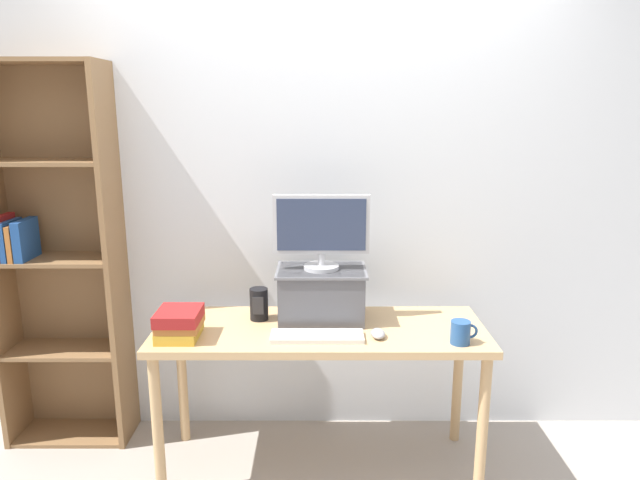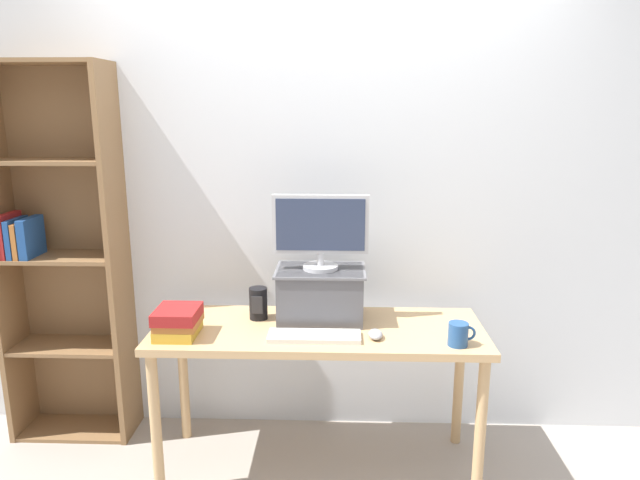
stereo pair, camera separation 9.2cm
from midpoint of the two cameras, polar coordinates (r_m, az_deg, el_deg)
The scene contains 11 objects.
ground_plane at distance 3.07m, azimuth -1.05°, elevation -21.59°, with size 12.00×12.00×0.00m, color #9E9389.
back_wall at distance 3.01m, azimuth -1.01°, elevation 4.54°, with size 7.00×0.08×2.60m.
desk at distance 2.75m, azimuth -1.11°, elevation -10.34°, with size 1.56×0.57×0.74m.
bookshelf_unit at distance 3.25m, azimuth -25.75°, elevation -1.62°, with size 0.63×0.28×1.97m.
riser_box at distance 2.78m, azimuth -0.96°, elevation -5.32°, with size 0.43×0.30×0.25m.
computer_monitor at distance 2.69m, azimuth -0.98°, elevation 1.11°, with size 0.45×0.17×0.36m.
keyboard at distance 2.59m, azimuth -1.47°, elevation -9.59°, with size 0.42×0.14×0.02m.
computer_mouse at distance 2.61m, azimuth 4.67°, elevation -9.31°, with size 0.06×0.10×0.04m.
book_stack at distance 2.67m, azimuth -15.01°, elevation -8.09°, with size 0.19×0.23×0.13m.
coffee_mug at distance 2.59m, azimuth 12.78°, elevation -8.99°, with size 0.12×0.09×0.10m.
desk_speaker at distance 2.81m, azimuth -7.20°, elevation -6.38°, with size 0.09×0.09×0.16m.
Camera 1 is at (0.00, -2.52, 1.75)m, focal length 32.00 mm.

